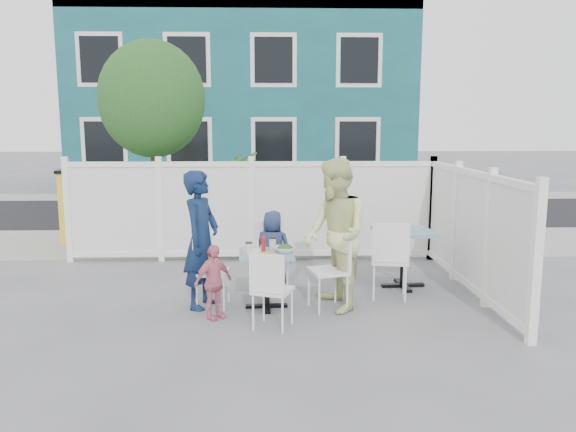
{
  "coord_description": "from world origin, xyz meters",
  "views": [
    {
      "loc": [
        0.42,
        -6.45,
        2.17
      ],
      "look_at": [
        0.62,
        0.43,
        1.05
      ],
      "focal_mm": 35.0,
      "sensor_mm": 36.0,
      "label": 1
    }
  ],
  "objects_px": {
    "spare_table": "(404,243)",
    "chair_near": "(270,285)",
    "main_table": "(266,265)",
    "toddler": "(213,282)",
    "chair_right": "(334,263)",
    "man": "(201,240)",
    "chair_back": "(270,249)",
    "boy": "(273,249)",
    "utility_cabinet": "(81,207)",
    "woman": "(335,235)",
    "chair_left": "(206,265)"
  },
  "relations": [
    {
      "from": "main_table",
      "to": "chair_back",
      "type": "relative_size",
      "value": 0.76
    },
    {
      "from": "chair_near",
      "to": "woman",
      "type": "distance_m",
      "value": 1.09
    },
    {
      "from": "main_table",
      "to": "spare_table",
      "type": "distance_m",
      "value": 2.01
    },
    {
      "from": "chair_right",
      "to": "man",
      "type": "height_order",
      "value": "man"
    },
    {
      "from": "chair_near",
      "to": "toddler",
      "type": "bearing_deg",
      "value": 170.48
    },
    {
      "from": "chair_left",
      "to": "toddler",
      "type": "xyz_separation_m",
      "value": [
        0.13,
        -0.45,
        -0.08
      ]
    },
    {
      "from": "chair_back",
      "to": "woman",
      "type": "distance_m",
      "value": 1.27
    },
    {
      "from": "boy",
      "to": "toddler",
      "type": "bearing_deg",
      "value": 73.74
    },
    {
      "from": "spare_table",
      "to": "chair_left",
      "type": "height_order",
      "value": "chair_left"
    },
    {
      "from": "woman",
      "to": "main_table",
      "type": "bearing_deg",
      "value": -108.82
    },
    {
      "from": "chair_right",
      "to": "chair_near",
      "type": "distance_m",
      "value": 1.03
    },
    {
      "from": "main_table",
      "to": "chair_back",
      "type": "height_order",
      "value": "chair_back"
    },
    {
      "from": "chair_right",
      "to": "chair_back",
      "type": "xyz_separation_m",
      "value": [
        -0.76,
        0.91,
        -0.03
      ]
    },
    {
      "from": "man",
      "to": "toddler",
      "type": "distance_m",
      "value": 0.62
    },
    {
      "from": "chair_right",
      "to": "boy",
      "type": "relative_size",
      "value": 0.91
    },
    {
      "from": "spare_table",
      "to": "chair_back",
      "type": "bearing_deg",
      "value": 178.27
    },
    {
      "from": "utility_cabinet",
      "to": "man",
      "type": "xyz_separation_m",
      "value": [
        2.71,
        -3.89,
        0.17
      ]
    },
    {
      "from": "chair_left",
      "to": "chair_back",
      "type": "height_order",
      "value": "chair_back"
    },
    {
      "from": "utility_cabinet",
      "to": "chair_back",
      "type": "bearing_deg",
      "value": -49.03
    },
    {
      "from": "chair_near",
      "to": "boy",
      "type": "height_order",
      "value": "boy"
    },
    {
      "from": "chair_near",
      "to": "toddler",
      "type": "distance_m",
      "value": 0.74
    },
    {
      "from": "spare_table",
      "to": "toddler",
      "type": "relative_size",
      "value": 0.93
    },
    {
      "from": "chair_left",
      "to": "toddler",
      "type": "distance_m",
      "value": 0.48
    },
    {
      "from": "utility_cabinet",
      "to": "main_table",
      "type": "distance_m",
      "value": 5.28
    },
    {
      "from": "main_table",
      "to": "toddler",
      "type": "distance_m",
      "value": 0.71
    },
    {
      "from": "chair_near",
      "to": "woman",
      "type": "height_order",
      "value": "woman"
    },
    {
      "from": "man",
      "to": "woman",
      "type": "distance_m",
      "value": 1.59
    },
    {
      "from": "chair_right",
      "to": "main_table",
      "type": "bearing_deg",
      "value": 71.73
    },
    {
      "from": "man",
      "to": "chair_near",
      "type": "bearing_deg",
      "value": -116.91
    },
    {
      "from": "spare_table",
      "to": "chair_near",
      "type": "bearing_deg",
      "value": -139.08
    },
    {
      "from": "chair_back",
      "to": "chair_near",
      "type": "distance_m",
      "value": 1.61
    },
    {
      "from": "utility_cabinet",
      "to": "chair_near",
      "type": "height_order",
      "value": "utility_cabinet"
    },
    {
      "from": "man",
      "to": "spare_table",
      "type": "bearing_deg",
      "value": -56.39
    },
    {
      "from": "boy",
      "to": "toddler",
      "type": "height_order",
      "value": "boy"
    },
    {
      "from": "man",
      "to": "toddler",
      "type": "height_order",
      "value": "man"
    },
    {
      "from": "main_table",
      "to": "man",
      "type": "distance_m",
      "value": 0.83
    },
    {
      "from": "utility_cabinet",
      "to": "chair_near",
      "type": "distance_m",
      "value": 5.89
    },
    {
      "from": "chair_back",
      "to": "man",
      "type": "relative_size",
      "value": 0.54
    },
    {
      "from": "utility_cabinet",
      "to": "woman",
      "type": "xyz_separation_m",
      "value": [
        4.3,
        -4.04,
        0.25
      ]
    },
    {
      "from": "chair_left",
      "to": "chair_back",
      "type": "distance_m",
      "value": 1.1
    },
    {
      "from": "utility_cabinet",
      "to": "chair_back",
      "type": "height_order",
      "value": "utility_cabinet"
    },
    {
      "from": "utility_cabinet",
      "to": "chair_left",
      "type": "relative_size",
      "value": 1.49
    },
    {
      "from": "chair_left",
      "to": "woman",
      "type": "height_order",
      "value": "woman"
    },
    {
      "from": "utility_cabinet",
      "to": "chair_near",
      "type": "xyz_separation_m",
      "value": [
        3.53,
        -4.71,
        -0.15
      ]
    },
    {
      "from": "chair_left",
      "to": "chair_right",
      "type": "relative_size",
      "value": 0.92
    },
    {
      "from": "chair_left",
      "to": "toddler",
      "type": "height_order",
      "value": "chair_left"
    },
    {
      "from": "chair_left",
      "to": "man",
      "type": "height_order",
      "value": "man"
    },
    {
      "from": "woman",
      "to": "boy",
      "type": "xyz_separation_m",
      "value": [
        -0.73,
        0.96,
        -0.38
      ]
    },
    {
      "from": "chair_left",
      "to": "toddler",
      "type": "relative_size",
      "value": 1.02
    },
    {
      "from": "boy",
      "to": "chair_right",
      "type": "bearing_deg",
      "value": 139.72
    }
  ]
}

